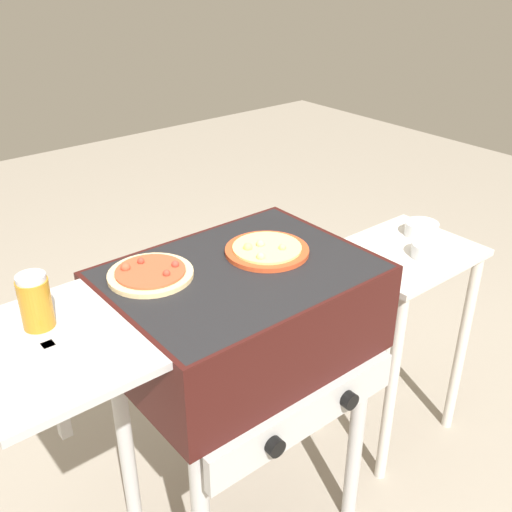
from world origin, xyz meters
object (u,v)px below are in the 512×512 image
pizza_cheese (267,250)px  pizza_pepperoni (150,273)px  grill (237,322)px  prep_table (398,306)px  topping_bowl_near (430,251)px  topping_bowl_far (421,229)px  sauce_jar (35,301)px

pizza_cheese → pizza_pepperoni: bearing=164.5°
grill → prep_table: size_ratio=1.30×
pizza_pepperoni → pizza_cheese: (0.29, -0.08, 0.00)m
pizza_cheese → prep_table: size_ratio=0.29×
pizza_cheese → prep_table: bearing=-2.6°
topping_bowl_near → pizza_pepperoni: bearing=168.1°
grill → pizza_cheese: (0.12, 0.03, 0.15)m
grill → topping_bowl_far: grill is taller
grill → pizza_pepperoni: bearing=147.3°
prep_table → topping_bowl_far: topping_bowl_far is taller
pizza_pepperoni → sauce_jar: sauce_jar is taller
pizza_cheese → topping_bowl_near: size_ratio=1.84×
grill → pizza_pepperoni: pizza_pepperoni is taller
topping_bowl_far → pizza_cheese: bearing=-179.1°
topping_bowl_near → sauce_jar: bearing=172.6°
prep_table → topping_bowl_near: 0.24m
pizza_pepperoni → sauce_jar: bearing=-173.1°
grill → topping_bowl_near: (0.70, -0.07, 0.00)m
pizza_pepperoni → pizza_cheese: bearing=-15.5°
grill → pizza_pepperoni: size_ratio=4.72×
grill → topping_bowl_near: size_ratio=8.22×
sauce_jar → prep_table: bearing=-3.7°
prep_table → topping_bowl_far: (0.13, 0.04, 0.23)m
prep_table → pizza_pepperoni: bearing=172.9°
topping_bowl_near → topping_bowl_far: 0.15m
topping_bowl_far → sauce_jar: bearing=178.3°
pizza_cheese → grill: bearing=-166.1°
pizza_cheese → topping_bowl_near: pizza_cheese is taller
sauce_jar → topping_bowl_near: size_ratio=1.02×
pizza_cheese → sauce_jar: bearing=175.3°
prep_table → topping_bowl_near: bearing=-74.1°
sauce_jar → topping_bowl_near: bearing=-7.4°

